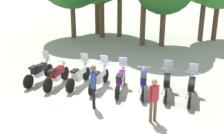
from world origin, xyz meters
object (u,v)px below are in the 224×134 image
object	(u,v)px
motorcycle_3	(99,77)
motorcycle_1	(57,75)
motorcycle_7	(191,88)
motorcycle_2	(79,75)
motorcycle_0	(39,71)
motorcycle_5	(143,82)
person_1	(154,97)
motorcycle_4	(121,80)
motorcycle_6	(167,83)
person_0	(93,83)

from	to	relation	value
motorcycle_3	motorcycle_1	bearing A→B (deg)	100.34
motorcycle_1	motorcycle_7	bearing A→B (deg)	-84.68
motorcycle_2	motorcycle_1	bearing A→B (deg)	110.84
motorcycle_0	motorcycle_1	world-z (taller)	motorcycle_0
motorcycle_5	person_1	distance (m)	2.45
motorcycle_4	motorcycle_1	bearing A→B (deg)	88.75
motorcycle_6	person_0	world-z (taller)	person_0
motorcycle_4	person_1	size ratio (longest dim) A/B	1.36
motorcycle_2	person_0	world-z (taller)	person_0
motorcycle_1	motorcycle_5	world-z (taller)	same
motorcycle_3	motorcycle_7	distance (m)	3.94
motorcycle_5	motorcycle_6	size ratio (longest dim) A/B	1.00
motorcycle_6	person_1	size ratio (longest dim) A/B	1.36
motorcycle_1	person_0	xyz separation A→B (m)	(2.19, -1.74, 0.52)
motorcycle_2	person_0	xyz separation A→B (m)	(1.21, -1.93, 0.50)
motorcycle_2	motorcycle_6	size ratio (longest dim) A/B	0.99
motorcycle_6	motorcycle_0	bearing A→B (deg)	87.88
motorcycle_3	motorcycle_7	world-z (taller)	same
motorcycle_6	person_1	world-z (taller)	person_1
motorcycle_3	motorcycle_7	bearing A→B (deg)	-86.83
motorcycle_0	person_0	distance (m)	3.77
motorcycle_4	motorcycle_7	world-z (taller)	same
motorcycle_7	person_1	bearing A→B (deg)	152.38
motorcycle_0	motorcycle_5	world-z (taller)	motorcycle_0
motorcycle_5	motorcycle_7	world-z (taller)	motorcycle_7
motorcycle_3	motorcycle_5	distance (m)	1.96
motorcycle_3	person_0	xyz separation A→B (m)	(0.23, -1.82, 0.50)
motorcycle_2	person_0	bearing A→B (deg)	-137.85
motorcycle_6	person_1	xyz separation A→B (m)	(-0.41, -2.32, 0.42)
motorcycle_3	motorcycle_4	distance (m)	0.98
person_1	person_0	bearing A→B (deg)	41.50
motorcycle_7	person_0	xyz separation A→B (m)	(-3.70, -1.49, 0.50)
motorcycle_4	motorcycle_5	size ratio (longest dim) A/B	1.00
motorcycle_1	motorcycle_3	world-z (taller)	motorcycle_3
motorcycle_3	motorcycle_5	world-z (taller)	motorcycle_3
motorcycle_2	motorcycle_3	bearing A→B (deg)	-86.06
motorcycle_6	person_1	bearing A→B (deg)	170.28
motorcycle_6	motorcycle_4	bearing A→B (deg)	91.30
motorcycle_3	motorcycle_6	bearing A→B (deg)	-83.80
motorcycle_5	motorcycle_7	xyz separation A→B (m)	(1.97, -0.26, 0.01)
motorcycle_4	motorcycle_2	bearing A→B (deg)	82.86
motorcycle_0	motorcycle_2	xyz separation A→B (m)	(1.96, -0.05, 0.00)
motorcycle_3	motorcycle_7	xyz separation A→B (m)	(3.92, -0.33, 0.00)
motorcycle_3	person_1	bearing A→B (deg)	-125.66
motorcycle_2	motorcycle_7	xyz separation A→B (m)	(4.90, -0.43, 0.00)
motorcycle_1	motorcycle_6	world-z (taller)	motorcycle_6
motorcycle_1	motorcycle_5	distance (m)	3.92
motorcycle_4	motorcycle_6	size ratio (longest dim) A/B	1.00
person_0	motorcycle_6	bearing A→B (deg)	13.58
motorcycle_3	motorcycle_5	size ratio (longest dim) A/B	1.00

